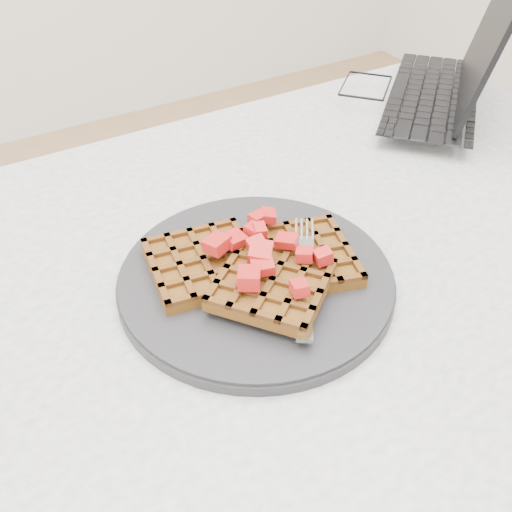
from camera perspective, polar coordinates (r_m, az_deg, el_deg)
name	(u,v)px	position (r m, az deg, el deg)	size (l,w,h in m)	color
table	(287,336)	(0.73, 3.14, -8.04)	(1.20, 0.80, 0.75)	silver
plate	(256,279)	(0.62, 0.00, -2.27)	(0.30, 0.30, 0.02)	#232326
waffles	(258,267)	(0.61, 0.20, -1.11)	(0.23, 0.21, 0.03)	brown
strawberry_pile	(256,246)	(0.59, 0.00, 1.04)	(0.15, 0.15, 0.02)	#A60002
fork	(304,275)	(0.60, 4.79, -1.93)	(0.02, 0.18, 0.02)	silver
laptop	(418,85)	(1.02, 15.89, 16.15)	(0.41, 0.40, 0.23)	black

